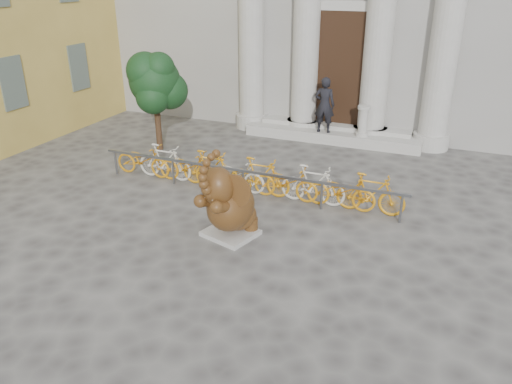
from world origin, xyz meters
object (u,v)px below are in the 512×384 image
at_px(elephant_statue, 229,205).
at_px(tree, 155,82).
at_px(bike_rack, 246,174).
at_px(pedestrian, 324,105).

relative_size(elephant_statue, tree, 0.66).
bearing_deg(elephant_statue, bike_rack, 120.84).
distance_m(tree, pedestrian, 5.55).
distance_m(elephant_statue, bike_rack, 2.43).
xyz_separation_m(tree, pedestrian, (4.72, 2.77, -0.91)).
xyz_separation_m(bike_rack, tree, (-3.98, 2.11, 1.70)).
height_order(tree, pedestrian, tree).
bearing_deg(bike_rack, pedestrian, 81.45).
bearing_deg(pedestrian, bike_rack, 77.81).
relative_size(bike_rack, pedestrian, 4.49).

